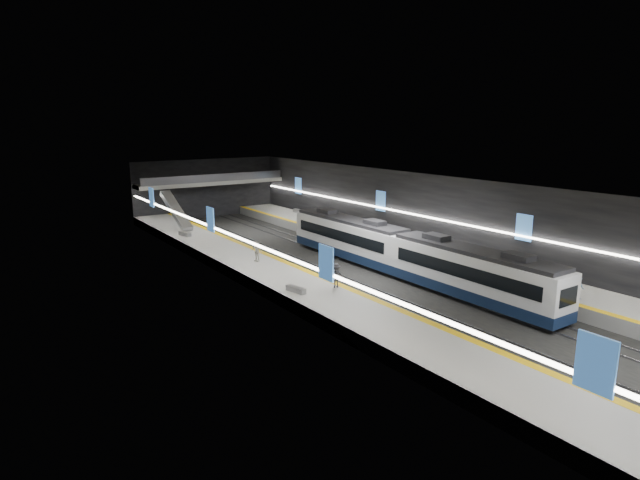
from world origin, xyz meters
TOP-DOWN VIEW (x-y plane):
  - ground at (0.00, 0.00)m, footprint 70.00×70.00m
  - ceiling at (0.00, 0.00)m, footprint 20.00×70.00m
  - wall_left at (-10.00, 0.00)m, footprint 0.04×70.00m
  - wall_right at (10.00, 0.00)m, footprint 0.04×70.00m
  - wall_back at (0.00, 35.00)m, footprint 20.00×0.04m
  - platform_left at (-7.50, 0.00)m, footprint 5.00×70.00m
  - tile_surface_left at (-7.50, 0.00)m, footprint 5.00×70.00m
  - tactile_strip_left at (-5.30, 0.00)m, footprint 0.60×70.00m
  - platform_right at (7.50, 0.00)m, footprint 5.00×70.00m
  - tile_surface_right at (7.50, 0.00)m, footprint 5.00×70.00m
  - tactile_strip_right at (5.30, 0.00)m, footprint 0.60×70.00m
  - rails at (-0.00, 0.00)m, footprint 6.52×70.00m
  - train at (2.50, -1.64)m, footprint 2.69×30.04m
  - ad_posters at (-0.00, 1.00)m, footprint 19.94×53.50m
  - cove_light_left at (-9.80, 0.00)m, footprint 0.25×68.60m
  - cove_light_right at (9.80, 0.00)m, footprint 0.25×68.60m
  - mezzanine_bridge at (0.00, 32.93)m, footprint 20.00×3.00m
  - escalator at (-7.50, 26.00)m, footprint 1.20×7.50m
  - bench_left_near at (-8.94, -2.81)m, footprint 0.79×1.77m
  - bench_left_far at (-8.63, 20.32)m, footprint 0.85×1.86m
  - bench_right_near at (9.50, -9.02)m, footprint 1.30×1.97m
  - bench_right_far at (9.30, 25.89)m, footprint 0.79×1.96m
  - passenger_right_a at (7.11, 1.76)m, footprint 0.61×0.72m
  - passenger_right_b at (6.58, -15.00)m, footprint 0.91×0.95m
  - passenger_left_a at (-7.18, 6.54)m, footprint 0.83×1.12m
  - passenger_left_b at (-5.91, -3.52)m, footprint 1.34×1.03m

SIDE VIEW (x-z plane):
  - ground at x=0.00m, z-range 0.00..0.00m
  - rails at x=0.00m, z-range 0.00..0.12m
  - platform_left at x=-7.50m, z-range 0.00..1.00m
  - platform_right at x=7.50m, z-range 0.00..1.00m
  - tile_surface_left at x=-7.50m, z-range 1.00..1.02m
  - tile_surface_right at x=7.50m, z-range 1.00..1.02m
  - tactile_strip_left at x=-5.30m, z-range 1.01..1.03m
  - tactile_strip_right at x=5.30m, z-range 1.01..1.03m
  - bench_left_near at x=-8.94m, z-range 1.00..1.42m
  - bench_left_far at x=-8.63m, z-range 1.00..1.44m
  - bench_right_far at x=9.30m, z-range 1.00..1.47m
  - bench_right_near at x=9.50m, z-range 1.00..1.47m
  - passenger_right_b at x=6.58m, z-range 1.00..2.54m
  - passenger_right_a at x=7.11m, z-range 1.00..2.67m
  - passenger_left_a at x=-7.18m, z-range 1.00..2.77m
  - passenger_left_b at x=-5.91m, z-range 1.00..2.84m
  - train at x=2.50m, z-range 0.40..4.00m
  - escalator at x=-7.50m, z-range 0.94..4.86m
  - cove_light_left at x=-9.80m, z-range 3.74..3.86m
  - cove_light_right at x=9.80m, z-range 3.74..3.86m
  - wall_left at x=-10.00m, z-range 0.00..8.00m
  - wall_right at x=10.00m, z-range 0.00..8.00m
  - wall_back at x=0.00m, z-range 0.00..8.00m
  - ad_posters at x=0.00m, z-range 3.40..5.60m
  - mezzanine_bridge at x=0.00m, z-range 4.29..5.79m
  - ceiling at x=0.00m, z-range 7.98..8.02m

